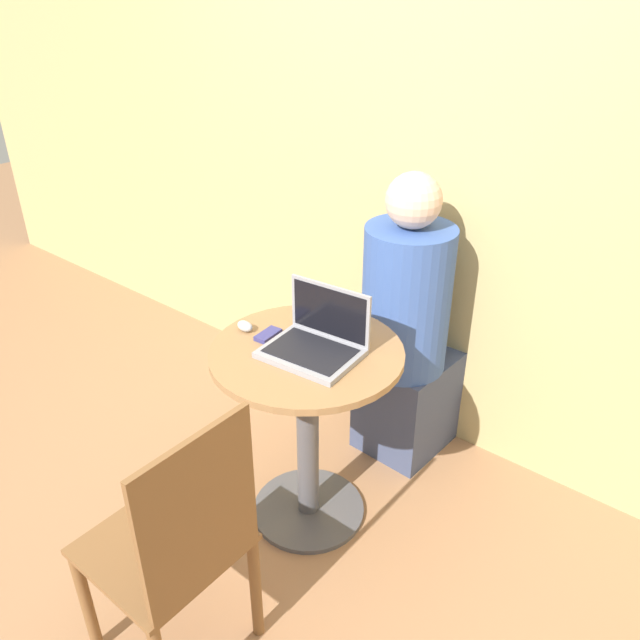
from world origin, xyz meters
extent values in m
plane|color=#9E704C|center=(0.00, 0.00, 0.00)|extent=(12.00, 12.00, 0.00)
cube|color=tan|center=(0.00, 0.80, 1.30)|extent=(7.00, 0.05, 2.60)
cylinder|color=#4C4C51|center=(0.00, 0.00, 0.01)|extent=(0.43, 0.43, 0.02)
cylinder|color=#4C4C51|center=(0.00, 0.00, 0.37)|extent=(0.08, 0.08, 0.70)
cylinder|color=olive|center=(0.00, 0.00, 0.73)|extent=(0.66, 0.66, 0.02)
cube|color=gray|center=(0.03, -0.02, 0.76)|extent=(0.33, 0.26, 0.02)
cube|color=black|center=(0.03, -0.02, 0.77)|extent=(0.29, 0.21, 0.00)
cube|color=gray|center=(0.02, 0.09, 0.86)|extent=(0.31, 0.04, 0.19)
cube|color=black|center=(0.03, 0.09, 0.86)|extent=(0.28, 0.03, 0.17)
cube|color=navy|center=(-0.16, -0.02, 0.75)|extent=(0.06, 0.10, 0.02)
ellipsoid|color=#B2B2B7|center=(-0.25, -0.04, 0.76)|extent=(0.06, 0.04, 0.04)
cylinder|color=brown|center=(-0.15, -0.50, 0.21)|extent=(0.04, 0.04, 0.42)
cylinder|color=brown|center=(-0.15, -0.85, 0.21)|extent=(0.04, 0.04, 0.42)
cylinder|color=brown|center=(0.20, -0.50, 0.21)|extent=(0.04, 0.04, 0.42)
cube|color=brown|center=(0.03, -0.68, 0.43)|extent=(0.40, 0.40, 0.02)
cube|color=brown|center=(0.22, -0.68, 0.67)|extent=(0.02, 0.37, 0.47)
cube|color=#3D4766|center=(0.07, 0.65, 0.22)|extent=(0.35, 0.50, 0.45)
cylinder|color=#38569E|center=(0.06, 0.53, 0.74)|extent=(0.35, 0.35, 0.59)
sphere|color=beige|center=(0.06, 0.53, 1.14)|extent=(0.21, 0.21, 0.21)
camera|label=1|loc=(1.16, -1.36, 1.85)|focal=35.00mm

